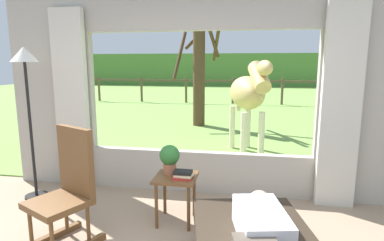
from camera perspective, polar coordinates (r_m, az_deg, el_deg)
name	(u,v)px	position (r m, az deg, el deg)	size (l,w,h in m)	color
back_wall_with_window	(198,99)	(4.13, 1.11, 3.84)	(5.20, 0.12, 2.55)	#ADA599
curtain_panel_left	(72,101)	(4.58, -20.62, 3.20)	(0.44, 0.10, 2.40)	beige
curtain_panel_right	(341,107)	(4.08, 24.92, 2.13)	(0.44, 0.10, 2.40)	beige
outdoor_pasture_lawn	(234,100)	(15.06, 7.51, 3.65)	(36.00, 21.68, 0.02)	#759E47
distant_hill_ridge	(240,70)	(24.80, 8.60, 8.92)	(36.00, 2.00, 2.40)	#518139
reclining_person	(262,239)	(2.38, 12.35, -19.88)	(0.45, 1.43, 0.22)	silver
rocking_chair	(67,189)	(3.27, -21.33, -11.30)	(0.71, 0.81, 1.12)	brown
side_table	(176,184)	(3.50, -2.89, -11.30)	(0.44, 0.44, 0.52)	brown
potted_plant	(170,158)	(3.48, -4.01, -6.60)	(0.22, 0.22, 0.32)	#9E6042
book_stack	(183,175)	(3.38, -1.63, -9.65)	(0.21, 0.17, 0.08)	#B22D28
floor_lamp_left	(26,77)	(4.39, -27.45, 6.81)	(0.32, 0.32, 1.90)	black
horse	(248,94)	(5.91, 9.97, 4.69)	(0.89, 1.81, 1.73)	tan
pasture_tree	(199,73)	(8.68, 1.29, 8.42)	(1.25, 1.16, 2.99)	#4C3823
pasture_fence_line	(233,86)	(13.56, 7.31, 6.06)	(16.10, 0.10, 1.10)	brown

